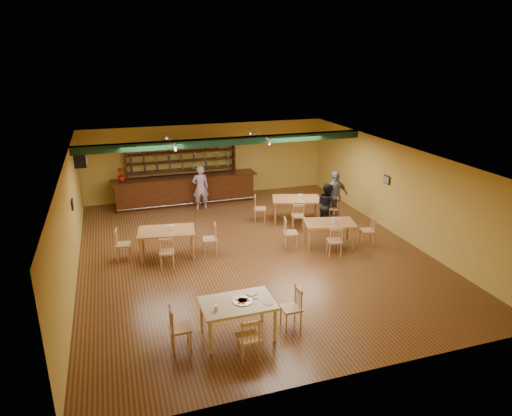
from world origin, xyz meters
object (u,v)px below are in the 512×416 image
object	(u,v)px
patron_right_a	(327,205)
patron_bar	(201,188)
dining_table_a	(167,243)
near_table	(238,319)
bar_counter	(186,190)
dining_table_b	(296,209)
dining_table_d	(329,234)

from	to	relation	value
patron_right_a	patron_bar	bearing A→B (deg)	38.01
dining_table_a	near_table	size ratio (longest dim) A/B	1.06
near_table	patron_bar	bearing A→B (deg)	83.35
dining_table_a	near_table	bearing A→B (deg)	-70.68
bar_counter	near_table	xyz separation A→B (m)	(-0.46, -9.30, -0.15)
bar_counter	patron_right_a	size ratio (longest dim) A/B	3.69
bar_counter	near_table	world-z (taller)	bar_counter
patron_right_a	dining_table_b	bearing A→B (deg)	32.48
bar_counter	near_table	distance (m)	9.31
patron_bar	patron_right_a	xyz separation A→B (m)	(3.79, -3.12, -0.08)
near_table	patron_bar	xyz separation A→B (m)	(0.91, 8.47, 0.44)
near_table	patron_right_a	distance (m)	7.14
patron_bar	dining_table_b	bearing A→B (deg)	143.33
dining_table_d	near_table	xyz separation A→B (m)	(-4.04, -3.81, 0.03)
dining_table_a	near_table	xyz separation A→B (m)	(0.89, -4.57, 0.00)
dining_table_d	patron_right_a	size ratio (longest dim) A/B	1.00
dining_table_b	patron_bar	size ratio (longest dim) A/B	0.98
dining_table_a	dining_table_d	size ratio (longest dim) A/B	1.06
dining_table_a	bar_counter	bearing A→B (deg)	82.28
dining_table_a	dining_table_b	size ratio (longest dim) A/B	0.98
dining_table_a	patron_bar	world-z (taller)	patron_bar
dining_table_d	near_table	world-z (taller)	near_table
patron_bar	patron_right_a	bearing A→B (deg)	141.67
bar_counter	dining_table_a	bearing A→B (deg)	-106.01
near_table	patron_right_a	xyz separation A→B (m)	(4.70, 5.36, 0.36)
dining_table_d	patron_right_a	bearing A→B (deg)	80.71
patron_right_a	dining_table_d	bearing A→B (deg)	144.45
dining_table_d	dining_table_b	bearing A→B (deg)	107.21
dining_table_a	dining_table_d	bearing A→B (deg)	-0.51
near_table	patron_bar	distance (m)	8.54
bar_counter	patron_right_a	bearing A→B (deg)	-42.95
near_table	dining_table_b	bearing A→B (deg)	57.15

